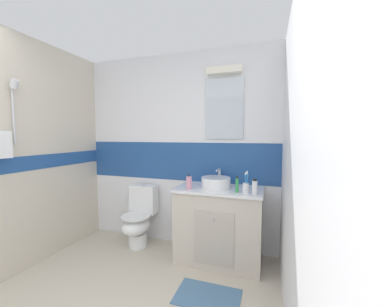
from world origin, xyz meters
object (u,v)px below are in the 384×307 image
(toothpaste_tube_upright, at_px, (237,185))
(deodorant_spray_can, at_px, (255,187))
(toothbrush_cup, at_px, (246,187))
(toilet, at_px, (139,218))
(soap_dispenser, at_px, (189,183))
(sink_basin, at_px, (216,182))

(toothpaste_tube_upright, bearing_deg, deodorant_spray_can, -9.23)
(toothbrush_cup, bearing_deg, toothpaste_tube_upright, 176.65)
(toilet, height_order, soap_dispenser, soap_dispenser)
(sink_basin, distance_m, toilet, 1.17)
(toilet, height_order, toothbrush_cup, toothbrush_cup)
(sink_basin, xyz_separation_m, deodorant_spray_can, (0.44, -0.18, 0.01))
(sink_basin, relative_size, soap_dispenser, 2.09)
(soap_dispenser, relative_size, deodorant_spray_can, 1.13)
(soap_dispenser, xyz_separation_m, deodorant_spray_can, (0.71, -0.01, 0.00))
(toilet, relative_size, toothpaste_tube_upright, 4.71)
(sink_basin, xyz_separation_m, toothbrush_cup, (0.35, -0.15, -0.00))
(toothbrush_cup, bearing_deg, sink_basin, 156.13)
(soap_dispenser, distance_m, deodorant_spray_can, 0.71)
(toothbrush_cup, height_order, deodorant_spray_can, toothbrush_cup)
(soap_dispenser, distance_m, toothpaste_tube_upright, 0.53)
(soap_dispenser, height_order, deodorant_spray_can, soap_dispenser)
(sink_basin, bearing_deg, toilet, 178.82)
(toothpaste_tube_upright, bearing_deg, toothbrush_cup, -3.35)
(deodorant_spray_can, bearing_deg, sink_basin, 157.92)
(sink_basin, xyz_separation_m, soap_dispenser, (-0.27, -0.17, 0.01))
(soap_dispenser, relative_size, toothpaste_tube_upright, 1.07)
(toilet, relative_size, soap_dispenser, 4.40)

